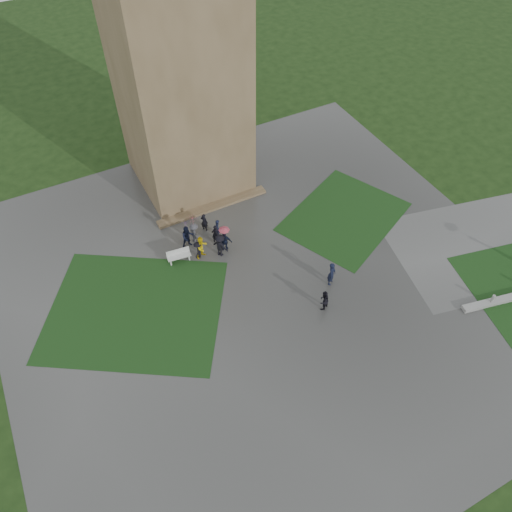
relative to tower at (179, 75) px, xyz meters
name	(u,v)px	position (x,y,z in m)	size (l,w,h in m)	color
ground	(280,305)	(0.00, -15.00, -9.00)	(120.00, 120.00, 0.00)	black
plaza	(265,284)	(0.00, -13.00, -8.99)	(34.00, 34.00, 0.02)	#363634
lawn_inset_left	(135,310)	(-8.50, -11.00, -8.97)	(11.00, 9.00, 0.01)	black
lawn_inset_right	(344,217)	(8.50, -10.00, -8.97)	(9.00, 7.00, 0.01)	black
tower	(179,75)	(0.00, 0.00, 0.00)	(8.00, 8.00, 18.00)	brown
tower_plinth	(213,207)	(0.00, -4.40, -8.87)	(9.00, 0.80, 0.22)	brown
bench	(179,255)	(-4.34, -8.30, -8.49)	(1.70, 0.70, 0.96)	silver
visitor_cluster	(205,237)	(-2.22, -8.11, -7.85)	(3.23, 3.84, 2.49)	black
pedestrian_mid	(332,274)	(3.97, -14.95, -8.03)	(0.69, 0.45, 1.90)	black
pedestrian_near	(324,301)	(2.37, -16.49, -8.19)	(0.77, 0.44, 1.58)	black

